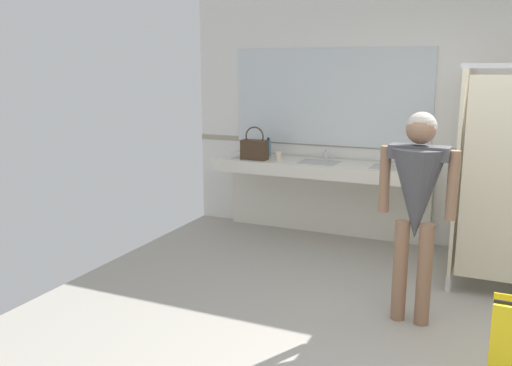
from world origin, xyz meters
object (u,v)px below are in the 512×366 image
(person_standing, at_px, (417,193))
(handbag, at_px, (255,149))
(soap_dispenser, at_px, (268,148))
(paper_cup, at_px, (278,156))

(person_standing, bearing_deg, handbag, 142.37)
(handbag, xyz_separation_m, soap_dispenser, (0.03, 0.33, -0.03))
(person_standing, bearing_deg, paper_cup, 137.35)
(handbag, xyz_separation_m, paper_cup, (0.27, 0.05, -0.08))
(person_standing, height_order, paper_cup, person_standing)
(paper_cup, bearing_deg, person_standing, -42.65)
(handbag, bearing_deg, paper_cup, 10.78)
(paper_cup, bearing_deg, soap_dispenser, 131.00)
(soap_dispenser, bearing_deg, paper_cup, -49.00)
(person_standing, bearing_deg, soap_dispenser, 136.51)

